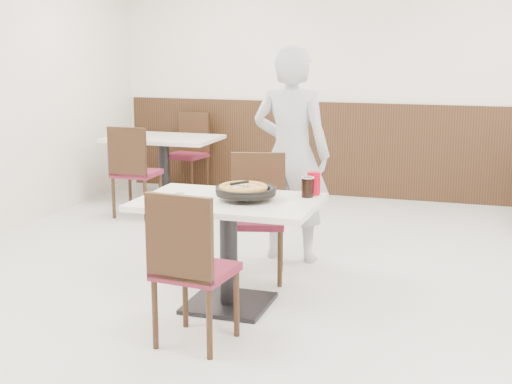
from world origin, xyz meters
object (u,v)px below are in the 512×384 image
(pizza_pan, at_px, (246,194))
(pizza, at_px, (243,190))
(main_table, at_px, (229,253))
(red_cup, at_px, (314,183))
(side_plate, at_px, (166,198))
(bg_chair_left_near, at_px, (137,171))
(chair_near, at_px, (196,267))
(cola_glass, at_px, (307,188))
(diner_person, at_px, (291,154))
(chair_far, at_px, (257,218))
(bg_chair_left_far, at_px, (186,153))
(bg_table_left, at_px, (164,170))

(pizza_pan, bearing_deg, pizza, 143.31)
(pizza_pan, bearing_deg, main_table, -169.51)
(main_table, xyz_separation_m, red_cup, (0.51, 0.32, 0.45))
(side_plate, bearing_deg, main_table, 19.40)
(side_plate, height_order, bg_chair_left_near, bg_chair_left_near)
(chair_near, xyz_separation_m, red_cup, (0.49, 0.96, 0.35))
(cola_glass, bearing_deg, red_cup, 74.43)
(chair_near, relative_size, diner_person, 0.54)
(main_table, height_order, side_plate, side_plate)
(chair_far, relative_size, bg_chair_left_near, 1.00)
(bg_chair_left_far, bearing_deg, red_cup, 134.98)
(chair_far, height_order, cola_glass, chair_far)
(pizza_pan, relative_size, bg_table_left, 0.33)
(chair_near, distance_m, diner_person, 1.88)
(red_cup, height_order, bg_chair_left_far, bg_chair_left_far)
(pizza_pan, xyz_separation_m, cola_glass, (0.37, 0.21, 0.02))
(chair_far, xyz_separation_m, red_cup, (0.50, -0.29, 0.35))
(chair_far, xyz_separation_m, bg_table_left, (-1.80, 2.21, -0.10))
(chair_near, bearing_deg, side_plate, 136.05)
(pizza, height_order, diner_person, diner_person)
(chair_near, bearing_deg, pizza, 90.53)
(pizza, relative_size, cola_glass, 2.34)
(bg_chair_left_near, bearing_deg, cola_glass, -40.00)
(chair_near, height_order, bg_chair_left_far, same)
(side_plate, height_order, diner_person, diner_person)
(cola_glass, bearing_deg, pizza, -154.11)
(main_table, relative_size, side_plate, 6.53)
(cola_glass, bearing_deg, chair_far, 142.13)
(chair_far, bearing_deg, bg_chair_left_near, -55.32)
(pizza, distance_m, red_cup, 0.50)
(chair_far, distance_m, bg_table_left, 2.85)
(cola_glass, xyz_separation_m, diner_person, (-0.37, 0.96, 0.07))
(diner_person, distance_m, bg_chair_left_near, 2.18)
(pizza_pan, distance_m, cola_glass, 0.43)
(pizza_pan, relative_size, cola_glass, 3.07)
(cola_glass, height_order, bg_chair_left_far, bg_chair_left_far)
(side_plate, height_order, red_cup, red_cup)
(pizza, xyz_separation_m, diner_person, (0.03, 1.15, 0.07))
(pizza_pan, bearing_deg, diner_person, 89.97)
(pizza, height_order, bg_chair_left_near, bg_chair_left_near)
(cola_glass, relative_size, diner_person, 0.07)
(pizza_pan, height_order, side_plate, pizza_pan)
(chair_far, distance_m, side_plate, 0.89)
(main_table, height_order, cola_glass, cola_glass)
(main_table, distance_m, diner_person, 1.30)
(chair_far, height_order, pizza, chair_far)
(chair_near, height_order, bg_chair_left_near, same)
(pizza, relative_size, bg_table_left, 0.25)
(chair_far, bearing_deg, bg_table_left, -65.45)
(pizza, bearing_deg, bg_chair_left_near, 131.63)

